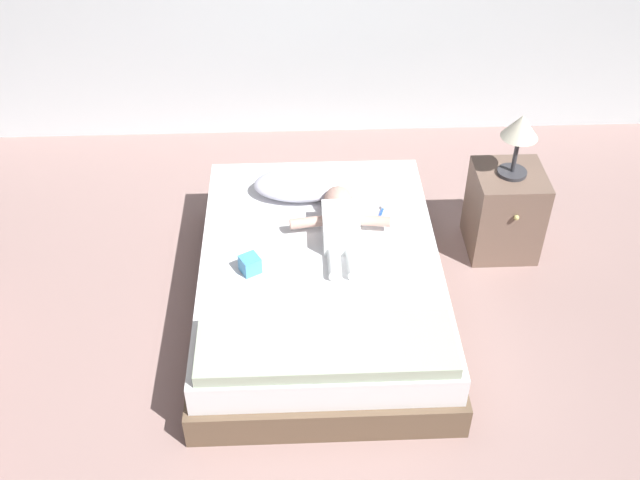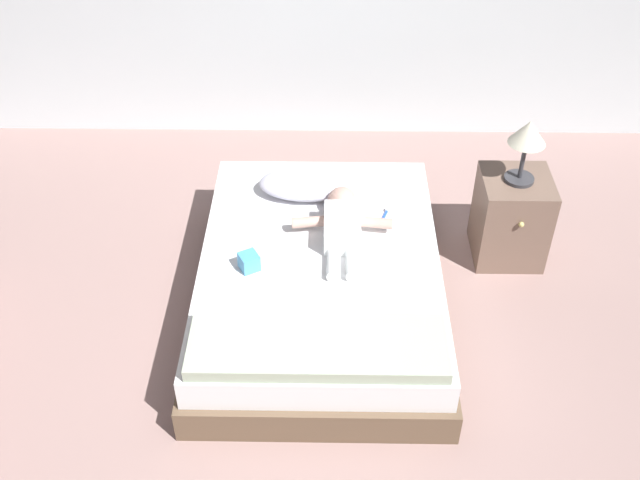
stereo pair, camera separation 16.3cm
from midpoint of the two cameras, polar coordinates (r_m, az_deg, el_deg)
name	(u,v)px [view 1 (the left image)]	position (r m, az deg, el deg)	size (l,w,h in m)	color
bed	(320,281)	(3.93, -1.19, -3.13)	(1.26, 1.77, 0.35)	brown
pillow	(303,184)	(4.19, -2.43, 4.26)	(0.55, 0.30, 0.13)	silver
baby	(340,223)	(3.90, 0.36, 1.27)	(0.53, 0.64, 0.16)	white
toothbrush	(381,214)	(4.07, 3.53, 2.00)	(0.06, 0.14, 0.02)	blue
nightstand	(504,211)	(4.35, 12.82, 2.14)	(0.38, 0.41, 0.51)	brown
lamp	(520,131)	(4.06, 13.88, 8.03)	(0.20, 0.20, 0.36)	#333338
blanket	(326,347)	(3.32, -0.95, -8.17)	(1.14, 0.36, 0.06)	#A4B299
toy_block	(250,264)	(3.71, -6.60, -1.88)	(0.12, 0.12, 0.09)	#499EDC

